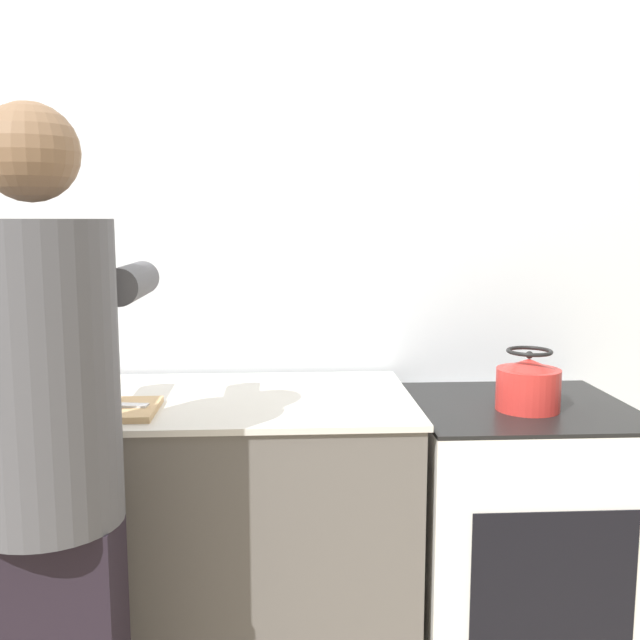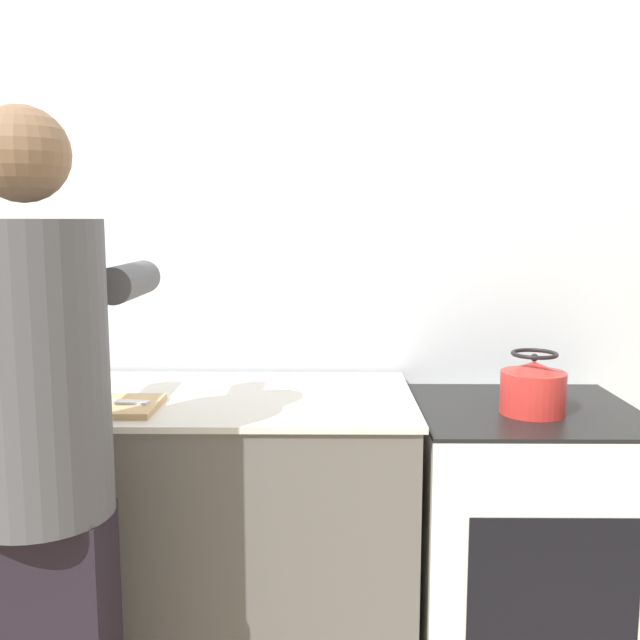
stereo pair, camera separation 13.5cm
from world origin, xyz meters
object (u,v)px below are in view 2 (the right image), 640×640
object	(u,v)px
bowl_prep	(68,374)
knife	(106,401)
person	(41,457)
cutting_board	(91,406)
oven	(521,547)
kettle	(533,388)

from	to	relation	value
bowl_prep	knife	bearing A→B (deg)	-53.53
person	cutting_board	size ratio (longest dim) A/B	4.46
cutting_board	knife	world-z (taller)	knife
oven	bowl_prep	xyz separation A→B (m)	(-1.46, 0.15, 0.52)
person	kettle	distance (m)	1.36
knife	bowl_prep	world-z (taller)	bowl_prep
person	knife	size ratio (longest dim) A/B	7.01
oven	knife	distance (m)	1.36
cutting_board	bowl_prep	world-z (taller)	bowl_prep
cutting_board	kettle	world-z (taller)	kettle
oven	person	size ratio (longest dim) A/B	0.53
bowl_prep	oven	bearing A→B (deg)	-5.73
oven	kettle	size ratio (longest dim) A/B	4.71
cutting_board	knife	xyz separation A→B (m)	(0.04, 0.01, 0.01)
oven	bowl_prep	world-z (taller)	bowl_prep
kettle	bowl_prep	world-z (taller)	kettle
kettle	oven	bearing A→B (deg)	87.25
knife	kettle	distance (m)	1.25
person	kettle	bearing A→B (deg)	21.68
oven	kettle	xyz separation A→B (m)	(-0.00, -0.06, 0.53)
knife	kettle	bearing A→B (deg)	11.24
knife	bowl_prep	xyz separation A→B (m)	(-0.21, 0.29, 0.02)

